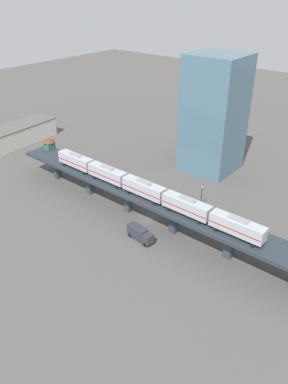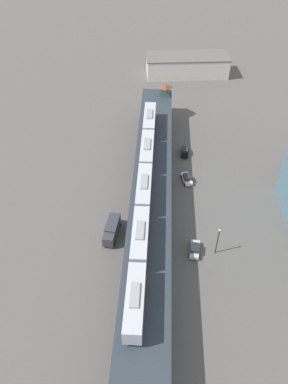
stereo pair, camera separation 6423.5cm
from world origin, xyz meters
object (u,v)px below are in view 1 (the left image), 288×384
object	(u,v)px
street_car_black	(103,177)
office_tower	(214,115)
street_car_silver	(192,212)
delivery_truck	(140,234)
subway_train	(144,188)
warehouse_building	(20,134)
signal_hut	(49,144)
street_car_white	(129,188)
street_lamp	(202,196)

from	to	relation	value
street_car_black	office_tower	world-z (taller)	office_tower
street_car_silver	street_car_black	world-z (taller)	same
street_car_black	delivery_truck	distance (m)	32.89
subway_train	street_car_black	xyz separation A→B (m)	(9.84, 24.44, -8.85)
warehouse_building	subway_train	bearing A→B (deg)	-99.86
warehouse_building	signal_hut	bearing A→B (deg)	-105.33
street_car_black	street_car_white	bearing A→B (deg)	-90.04
subway_train	street_car_black	bearing A→B (deg)	68.07
street_car_black	street_car_white	distance (m)	10.86
delivery_truck	street_car_black	bearing A→B (deg)	60.22
signal_hut	office_tower	world-z (taller)	office_tower
signal_hut	street_lamp	bearing A→B (deg)	-78.75
warehouse_building	street_car_white	bearing A→B (deg)	-92.53
signal_hut	street_car_silver	size ratio (longest dim) A/B	0.74
delivery_truck	street_lamp	distance (m)	21.50
street_car_white	office_tower	bearing A→B (deg)	-19.10
street_car_black	street_lamp	world-z (taller)	street_lamp
street_car_white	delivery_truck	world-z (taller)	delivery_truck
street_car_white	street_car_silver	bearing A→B (deg)	-88.45
delivery_truck	street_lamp	world-z (taller)	street_lamp
delivery_truck	street_lamp	xyz separation A→B (m)	(21.04, -3.76, 2.35)
street_car_silver	street_lamp	size ratio (longest dim) A/B	0.66
subway_train	street_car_white	size ratio (longest dim) A/B	13.28
street_car_white	delivery_truck	distance (m)	24.08
street_car_silver	office_tower	bearing A→B (deg)	22.41
street_car_silver	street_lamp	bearing A→B (deg)	0.89
street_car_black	delivery_truck	bearing A→B (deg)	-119.78
signal_hut	street_car_white	bearing A→B (deg)	-79.62
street_lamp	warehouse_building	xyz separation A→B (m)	(-2.17, 79.13, -0.70)
signal_hut	street_car_black	world-z (taller)	signal_hut
street_car_white	warehouse_building	distance (m)	57.80
signal_hut	street_car_white	xyz separation A→B (m)	(5.31, -29.01, -8.11)
street_car_silver	street_lamp	world-z (taller)	street_lamp
subway_train	street_car_white	bearing A→B (deg)	54.10
street_lamp	office_tower	bearing A→B (deg)	25.68
street_car_black	warehouse_building	size ratio (longest dim) A/B	0.16
street_car_silver	street_car_black	bearing A→B (deg)	91.02
street_car_white	office_tower	world-z (taller)	office_tower
signal_hut	warehouse_building	distance (m)	30.27
office_tower	street_car_black	bearing A→B (deg)	144.05
street_car_black	delivery_truck	world-z (taller)	delivery_truck
street_car_white	subway_train	bearing A→B (deg)	-125.90
signal_hut	warehouse_building	world-z (taller)	signal_hut
subway_train	signal_hut	xyz separation A→B (m)	(4.52, 42.59, -0.74)
signal_hut	delivery_truck	world-z (taller)	signal_hut
subway_train	street_car_white	world-z (taller)	subway_train
street_car_black	street_lamp	xyz separation A→B (m)	(4.71, -32.30, 3.17)
street_car_silver	street_car_white	size ratio (longest dim) A/B	0.98
subway_train	signal_hut	bearing A→B (deg)	83.94
street_car_white	warehouse_building	size ratio (longest dim) A/B	0.16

